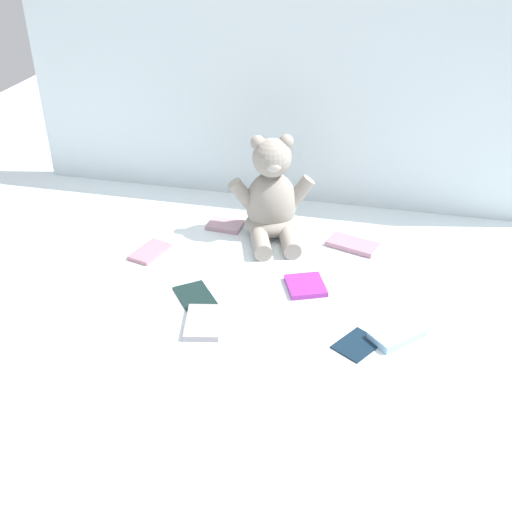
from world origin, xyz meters
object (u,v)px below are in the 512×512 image
Objects in this scene: book_case_4 at (150,252)px; book_case_6 at (203,323)px; book_case_3 at (357,344)px; book_case_0 at (225,225)px; book_case_5 at (352,244)px; book_case_7 at (306,286)px; teddy_bear at (272,200)px; book_case_2 at (195,296)px; book_case_1 at (397,334)px.

book_case_6 is (0.24, -0.27, 0.00)m from book_case_4.
book_case_0 is at bearing -14.80° from book_case_3.
book_case_0 is at bearing 87.66° from book_case_6.
book_case_5 reaches higher than book_case_3.
book_case_6 is at bearing 22.28° from book_case_7.
teddy_bear reaches higher than book_case_7.
book_case_4 is at bearing -55.88° from book_case_5.
book_case_2 is 0.86× the size of book_case_5.
book_case_7 is at bearing -173.23° from book_case_4.
book_case_2 is 0.28m from book_case_7.
book_case_5 is (-0.05, 0.43, 0.00)m from book_case_3.
book_case_6 is at bearing -17.30° from book_case_5.
book_case_3 is 0.35m from book_case_6.
book_case_4 is (-0.67, 0.22, -0.00)m from book_case_1.
book_case_6 is at bearing 33.33° from book_case_3.
book_case_2 is at bearing 38.76° from book_case_1.
book_case_3 is at bearing 24.19° from book_case_5.
book_case_0 is 0.25m from book_case_4.
book_case_0 is 0.63m from book_case_3.
teddy_bear is 2.55× the size of book_case_4.
book_case_1 reaches higher than book_case_5.
book_case_4 reaches higher than book_case_3.
teddy_bear reaches higher than book_case_0.
book_case_4 is (-0.16, -0.19, -0.00)m from book_case_0.
teddy_bear is at bearing -83.04° from book_case_7.
teddy_bear reaches higher than book_case_1.
book_case_6 reaches higher than book_case_0.
book_case_7 is (-0.15, 0.20, 0.00)m from book_case_3.
book_case_4 is at bearing 26.48° from book_case_1.
book_case_3 is (0.41, -0.10, -0.00)m from book_case_2.
book_case_1 is at bearing 177.72° from book_case_4.
book_case_1 is at bearing -118.49° from book_case_3.
book_case_1 is (0.51, -0.41, 0.00)m from book_case_0.
book_case_2 is at bearing 18.82° from book_case_3.
book_case_0 is 0.74× the size of book_case_5.
teddy_bear is 0.54m from book_case_3.
book_case_7 is (0.44, -0.07, 0.00)m from book_case_4.
book_case_7 is (0.14, -0.25, -0.10)m from teddy_bear.
book_case_4 is 0.85× the size of book_case_5.
book_case_7 reaches higher than book_case_2.
book_case_1 is 1.25× the size of book_case_7.
book_case_3 is 0.80× the size of book_case_6.
book_case_0 is 0.36m from book_case_2.
book_case_1 is 0.10m from book_case_3.
teddy_bear reaches higher than book_case_3.
book_case_0 is at bearing -124.10° from book_case_2.
book_case_1 is 0.40m from book_case_5.
book_case_0 and book_case_7 have the same top height.
book_case_7 is at bearing -79.64° from teddy_bear.
book_case_2 is 0.42m from book_case_3.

